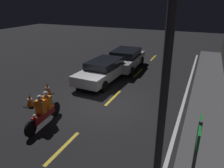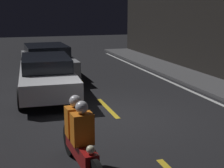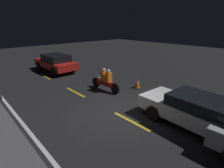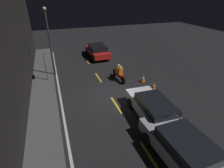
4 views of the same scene
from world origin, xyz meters
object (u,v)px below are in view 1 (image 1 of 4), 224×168
Objects in this scene: traffic_cone_near at (48,89)px; sedan_white at (103,70)px; hatchback_silver at (125,59)px; motorcycle at (44,110)px; shop_sign at (196,150)px; street_lamp at (163,105)px; traffic_cone_mid at (30,100)px.

sedan_white is at bearing 147.97° from traffic_cone_near.
hatchback_silver is at bearing 176.07° from sedan_white.
sedan_white is at bearing -8.54° from hatchback_silver.
sedan_white is 5.55m from motorcycle.
motorcycle is at bearing -107.12° from shop_sign.
street_lamp reaches higher than motorcycle.
shop_sign is (7.33, 5.78, 1.08)m from sedan_white.
motorcycle is at bearing 36.83° from traffic_cone_near.
street_lamp reaches higher than hatchback_silver.
traffic_cone_near is (6.03, -2.25, -0.44)m from hatchback_silver.
sedan_white is 0.81× the size of street_lamp.
motorcycle is at bearing 59.27° from traffic_cone_mid.
traffic_cone_near is (3.04, -1.90, -0.41)m from sedan_white.
traffic_cone_mid is at bearing -110.53° from shop_sign.
hatchback_silver reaches higher than traffic_cone_near.
hatchback_silver reaches higher than traffic_cone_mid.
shop_sign is (10.33, 5.42, 1.04)m from hatchback_silver.
street_lamp is at bearing -32.49° from shop_sign.
hatchback_silver is 6.46m from traffic_cone_near.
shop_sign is 1.87m from street_lamp.
shop_sign reaches higher than hatchback_silver.
sedan_white is 2.01× the size of motorcycle.
sedan_white is at bearing -148.44° from street_lamp.
shop_sign is (4.29, 7.68, 1.48)m from traffic_cone_near.
traffic_cone_mid is (1.47, 0.13, -0.02)m from traffic_cone_near.
motorcycle reaches higher than traffic_cone_near.
traffic_cone_near is 8.92m from shop_sign.
motorcycle is (5.55, -0.02, -0.08)m from sedan_white.
traffic_cone_near is 9.28m from street_lamp.
traffic_cone_mid is (7.50, -2.13, -0.46)m from hatchback_silver.
hatchback_silver is 0.96× the size of sedan_white.
motorcycle reaches higher than sedan_white.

